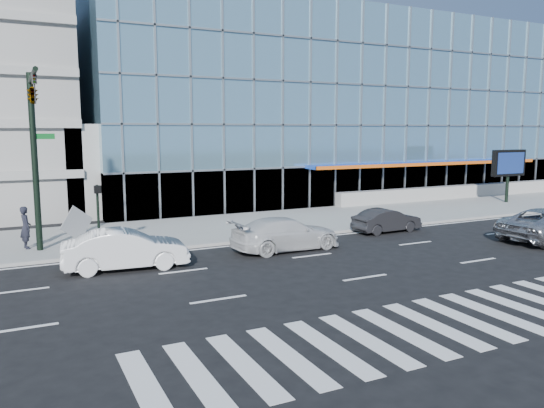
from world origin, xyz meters
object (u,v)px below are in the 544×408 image
at_px(dark_sedan, 387,220).
at_px(tilted_panel, 77,223).
at_px(white_suv, 286,234).
at_px(white_sedan, 126,249).
at_px(traffic_signal, 33,117).
at_px(marquee_sign, 509,164).
at_px(pedestrian, 26,228).
at_px(ped_signal_post, 98,207).

bearing_deg(dark_sedan, tilted_panel, 72.73).
height_order(white_suv, dark_sedan, white_suv).
bearing_deg(tilted_panel, dark_sedan, -41.38).
bearing_deg(white_sedan, white_suv, -82.81).
relative_size(traffic_signal, white_sedan, 1.61).
xyz_separation_m(marquee_sign, dark_sedan, (-15.43, -4.99, -2.41)).
bearing_deg(dark_sedan, pedestrian, 76.40).
height_order(dark_sedan, tilted_panel, tilted_panel).
height_order(marquee_sign, dark_sedan, marquee_sign).
relative_size(dark_sedan, tilted_panel, 3.06).
relative_size(marquee_sign, white_suv, 0.75).
bearing_deg(traffic_signal, marquee_sign, 5.92).
bearing_deg(ped_signal_post, pedestrian, 151.23).
bearing_deg(ped_signal_post, traffic_signal, -171.48).
distance_m(marquee_sign, pedestrian, 33.62).
distance_m(white_suv, dark_sedan, 7.23).
distance_m(traffic_signal, white_suv, 12.16).
height_order(marquee_sign, white_suv, marquee_sign).
relative_size(white_sedan, tilted_panel, 3.83).
relative_size(dark_sedan, pedestrian, 2.01).
xyz_separation_m(traffic_signal, dark_sedan, (17.56, -1.57, -5.51)).
bearing_deg(tilted_panel, pedestrian, 168.36).
xyz_separation_m(marquee_sign, white_suv, (-22.52, -6.42, -2.29)).
height_order(traffic_signal, white_sedan, traffic_signal).
distance_m(traffic_signal, ped_signal_post, 4.75).
xyz_separation_m(white_sedan, dark_sedan, (14.56, 1.63, -0.16)).
bearing_deg(marquee_sign, ped_signal_post, -174.29).
xyz_separation_m(marquee_sign, pedestrian, (-33.54, -1.38, -1.93)).
xyz_separation_m(dark_sedan, tilted_panel, (-15.80, 4.22, 0.40)).
bearing_deg(ped_signal_post, tilted_panel, 107.94).
bearing_deg(tilted_panel, white_sedan, -104.43).
distance_m(marquee_sign, white_sedan, 30.80).
distance_m(ped_signal_post, white_suv, 8.77).
xyz_separation_m(marquee_sign, tilted_panel, (-31.24, -0.77, -2.01)).
bearing_deg(pedestrian, white_suv, -127.90).
distance_m(traffic_signal, dark_sedan, 18.47).
xyz_separation_m(traffic_signal, ped_signal_post, (2.50, 0.37, -4.02)).
relative_size(traffic_signal, ped_signal_post, 2.67).
xyz_separation_m(dark_sedan, pedestrian, (-18.10, 3.61, 0.49)).
bearing_deg(ped_signal_post, marquee_sign, 5.71).
distance_m(dark_sedan, tilted_panel, 16.36).
xyz_separation_m(white_sedan, tilted_panel, (-1.24, 5.85, 0.24)).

